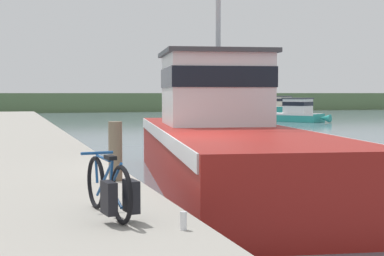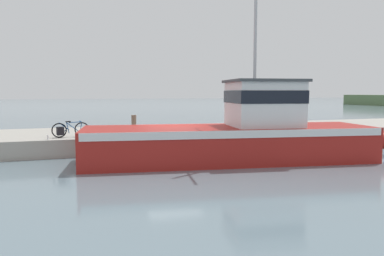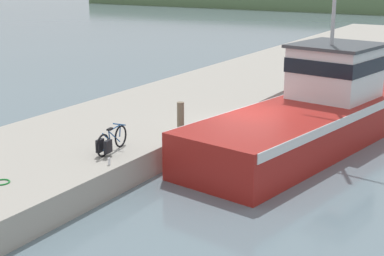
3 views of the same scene
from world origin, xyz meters
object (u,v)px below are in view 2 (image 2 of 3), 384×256
at_px(fishing_boat_main, 243,133).
at_px(mooring_post, 134,126).
at_px(water_bottle_on_curb, 48,137).
at_px(bicycle_touring, 67,130).

distance_m(fishing_boat_main, mooring_post, 5.56).
height_order(mooring_post, water_bottle_on_curb, mooring_post).
bearing_deg(fishing_boat_main, water_bottle_on_curb, -104.02).
bearing_deg(water_bottle_on_curb, fishing_boat_main, 66.81).
bearing_deg(fishing_boat_main, bicycle_touring, -110.54).
distance_m(fishing_boat_main, water_bottle_on_curb, 8.98).
height_order(bicycle_touring, water_bottle_on_curb, bicycle_touring).
bearing_deg(fishing_boat_main, mooring_post, -121.20).
bearing_deg(mooring_post, water_bottle_on_curb, -89.11).
relative_size(fishing_boat_main, mooring_post, 14.27).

